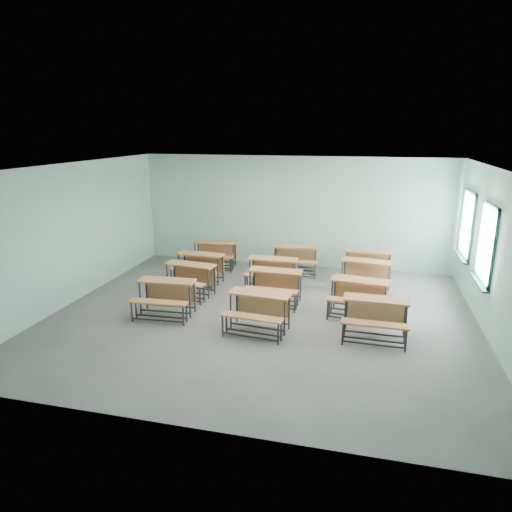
{
  "coord_description": "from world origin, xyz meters",
  "views": [
    {
      "loc": [
        2.08,
        -8.98,
        3.92
      ],
      "look_at": [
        -0.43,
        1.2,
        1.0
      ],
      "focal_mm": 32.0,
      "sensor_mm": 36.0,
      "label": 1
    }
  ],
  "objects_px": {
    "desk_unit_r2c2": "(365,271)",
    "desk_unit_r3c1": "(295,255)",
    "desk_unit_r0c1": "(258,306)",
    "desk_unit_r1c2": "(359,292)",
    "desk_unit_r2c1": "(272,269)",
    "desk_unit_r0c2": "(375,313)",
    "desk_unit_r2c0": "(199,264)",
    "desk_unit_r0c0": "(165,293)",
    "desk_unit_r1c0": "(188,275)",
    "desk_unit_r3c0": "(214,251)",
    "desk_unit_r3c2": "(368,261)",
    "desk_unit_r1c1": "(274,282)"
  },
  "relations": [
    {
      "from": "desk_unit_r3c2",
      "to": "desk_unit_r1c0",
      "type": "bearing_deg",
      "value": -151.37
    },
    {
      "from": "desk_unit_r1c1",
      "to": "desk_unit_r2c0",
      "type": "xyz_separation_m",
      "value": [
        -2.23,
        0.97,
        0.0
      ]
    },
    {
      "from": "desk_unit_r2c0",
      "to": "desk_unit_r0c0",
      "type": "bearing_deg",
      "value": -82.65
    },
    {
      "from": "desk_unit_r1c1",
      "to": "desk_unit_r1c2",
      "type": "relative_size",
      "value": 0.95
    },
    {
      "from": "desk_unit_r0c2",
      "to": "desk_unit_r2c2",
      "type": "bearing_deg",
      "value": 96.18
    },
    {
      "from": "desk_unit_r3c0",
      "to": "desk_unit_r3c2",
      "type": "relative_size",
      "value": 1.06
    },
    {
      "from": "desk_unit_r1c2",
      "to": "desk_unit_r2c2",
      "type": "height_order",
      "value": "same"
    },
    {
      "from": "desk_unit_r3c0",
      "to": "desk_unit_r3c2",
      "type": "distance_m",
      "value": 4.34
    },
    {
      "from": "desk_unit_r2c1",
      "to": "desk_unit_r0c2",
      "type": "bearing_deg",
      "value": -41.85
    },
    {
      "from": "desk_unit_r0c1",
      "to": "desk_unit_r0c2",
      "type": "relative_size",
      "value": 1.04
    },
    {
      "from": "desk_unit_r1c0",
      "to": "desk_unit_r0c0",
      "type": "bearing_deg",
      "value": -82.92
    },
    {
      "from": "desk_unit_r1c0",
      "to": "desk_unit_r0c2",
      "type": "bearing_deg",
      "value": -9.18
    },
    {
      "from": "desk_unit_r0c2",
      "to": "desk_unit_r3c2",
      "type": "distance_m",
      "value": 3.68
    },
    {
      "from": "desk_unit_r0c0",
      "to": "desk_unit_r2c1",
      "type": "bearing_deg",
      "value": 47.22
    },
    {
      "from": "desk_unit_r0c2",
      "to": "desk_unit_r2c1",
      "type": "relative_size",
      "value": 1.01
    },
    {
      "from": "desk_unit_r0c2",
      "to": "desk_unit_r2c2",
      "type": "height_order",
      "value": "same"
    },
    {
      "from": "desk_unit_r2c2",
      "to": "desk_unit_r3c0",
      "type": "relative_size",
      "value": 1.02
    },
    {
      "from": "desk_unit_r0c1",
      "to": "desk_unit_r2c2",
      "type": "relative_size",
      "value": 0.98
    },
    {
      "from": "desk_unit_r2c1",
      "to": "desk_unit_r1c2",
      "type": "bearing_deg",
      "value": -29.01
    },
    {
      "from": "desk_unit_r0c0",
      "to": "desk_unit_r1c2",
      "type": "distance_m",
      "value": 4.18
    },
    {
      "from": "desk_unit_r3c1",
      "to": "desk_unit_r2c2",
      "type": "bearing_deg",
      "value": -35.09
    },
    {
      "from": "desk_unit_r0c0",
      "to": "desk_unit_r1c1",
      "type": "bearing_deg",
      "value": 27.98
    },
    {
      "from": "desk_unit_r0c1",
      "to": "desk_unit_r3c0",
      "type": "bearing_deg",
      "value": 125.41
    },
    {
      "from": "desk_unit_r0c1",
      "to": "desk_unit_r1c0",
      "type": "xyz_separation_m",
      "value": [
        -2.12,
        1.58,
        0.0
      ]
    },
    {
      "from": "desk_unit_r0c1",
      "to": "desk_unit_r1c2",
      "type": "bearing_deg",
      "value": 39.73
    },
    {
      "from": "desk_unit_r1c2",
      "to": "desk_unit_r2c1",
      "type": "distance_m",
      "value": 2.51
    },
    {
      "from": "desk_unit_r0c1",
      "to": "desk_unit_r1c2",
      "type": "distance_m",
      "value": 2.32
    },
    {
      "from": "desk_unit_r0c0",
      "to": "desk_unit_r3c2",
      "type": "bearing_deg",
      "value": 37.59
    },
    {
      "from": "desk_unit_r0c2",
      "to": "desk_unit_r3c0",
      "type": "relative_size",
      "value": 0.96
    },
    {
      "from": "desk_unit_r0c2",
      "to": "desk_unit_r2c1",
      "type": "bearing_deg",
      "value": 138.75
    },
    {
      "from": "desk_unit_r1c1",
      "to": "desk_unit_r2c2",
      "type": "bearing_deg",
      "value": 33.81
    },
    {
      "from": "desk_unit_r0c0",
      "to": "desk_unit_r2c2",
      "type": "distance_m",
      "value": 4.91
    },
    {
      "from": "desk_unit_r0c1",
      "to": "desk_unit_r2c0",
      "type": "height_order",
      "value": "same"
    },
    {
      "from": "desk_unit_r0c1",
      "to": "desk_unit_r2c2",
      "type": "distance_m",
      "value": 3.54
    },
    {
      "from": "desk_unit_r1c2",
      "to": "desk_unit_r0c0",
      "type": "bearing_deg",
      "value": -159.86
    },
    {
      "from": "desk_unit_r2c0",
      "to": "desk_unit_r3c0",
      "type": "bearing_deg",
      "value": 96.67
    },
    {
      "from": "desk_unit_r0c2",
      "to": "desk_unit_r2c1",
      "type": "height_order",
      "value": "same"
    },
    {
      "from": "desk_unit_r1c2",
      "to": "desk_unit_r3c1",
      "type": "bearing_deg",
      "value": 130.57
    },
    {
      "from": "desk_unit_r0c2",
      "to": "desk_unit_r1c1",
      "type": "height_order",
      "value": "same"
    },
    {
      "from": "desk_unit_r0c2",
      "to": "desk_unit_r2c0",
      "type": "height_order",
      "value": "same"
    },
    {
      "from": "desk_unit_r2c1",
      "to": "desk_unit_r3c1",
      "type": "bearing_deg",
      "value": 75.96
    },
    {
      "from": "desk_unit_r2c0",
      "to": "desk_unit_r2c2",
      "type": "xyz_separation_m",
      "value": [
        4.26,
        0.35,
        0.0
      ]
    },
    {
      "from": "desk_unit_r0c0",
      "to": "desk_unit_r3c2",
      "type": "relative_size",
      "value": 1.03
    },
    {
      "from": "desk_unit_r2c2",
      "to": "desk_unit_r3c0",
      "type": "distance_m",
      "value": 4.41
    },
    {
      "from": "desk_unit_r0c0",
      "to": "desk_unit_r3c2",
      "type": "distance_m",
      "value": 5.56
    },
    {
      "from": "desk_unit_r3c1",
      "to": "desk_unit_r3c2",
      "type": "height_order",
      "value": "same"
    },
    {
      "from": "desk_unit_r2c2",
      "to": "desk_unit_r3c1",
      "type": "xyz_separation_m",
      "value": [
        -1.93,
        1.05,
        0.0
      ]
    },
    {
      "from": "desk_unit_r0c0",
      "to": "desk_unit_r3c0",
      "type": "height_order",
      "value": "same"
    },
    {
      "from": "desk_unit_r2c1",
      "to": "desk_unit_r2c2",
      "type": "distance_m",
      "value": 2.32
    },
    {
      "from": "desk_unit_r3c1",
      "to": "desk_unit_r1c2",
      "type": "bearing_deg",
      "value": -61.96
    }
  ]
}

